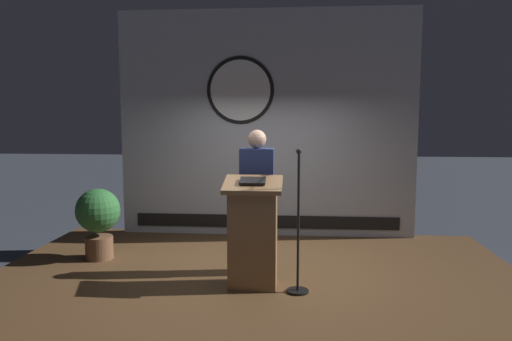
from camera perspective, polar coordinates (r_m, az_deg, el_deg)
The scene contains 7 objects.
ground_plane at distance 6.12m, azimuth 0.02°, elevation -14.50°, with size 40.00×40.00×0.00m, color #383D47.
stage_platform at distance 6.06m, azimuth 0.02°, elevation -13.18°, with size 6.40×4.00×0.30m, color brown.
banner_display at distance 7.55m, azimuth 1.15°, elevation 5.43°, with size 4.61×0.12×3.50m.
podium at distance 5.37m, azimuth -0.37°, elevation -7.44°, with size 0.64×0.50×1.22m.
speaker_person at distance 5.78m, azimuth 0.12°, elevation -3.54°, with size 0.40×0.26×1.73m.
microphone_stand at distance 5.28m, azimuth 4.99°, elevation -8.23°, with size 0.24×0.59×1.54m.
potted_plant at distance 6.72m, azimuth -18.13°, elevation -5.20°, with size 0.58×0.58×0.94m.
Camera 1 is at (0.48, -5.68, 2.21)m, focal length 33.90 mm.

